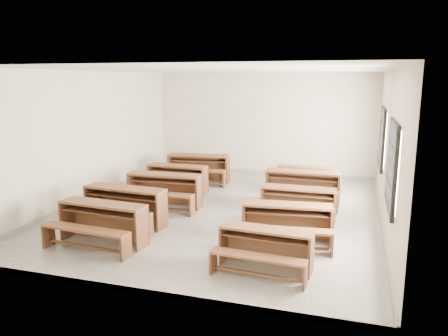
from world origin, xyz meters
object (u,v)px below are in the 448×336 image
(desk_set_0, at_px, (101,220))
(desk_set_6, at_px, (287,221))
(desk_set_3, at_px, (177,177))
(desk_set_8, at_px, (302,185))
(desk_set_4, at_px, (198,166))
(desk_set_5, at_px, (265,246))
(desk_set_2, at_px, (164,188))
(desk_set_1, at_px, (124,204))
(desk_set_9, at_px, (304,177))
(desk_set_7, at_px, (298,201))

(desk_set_0, distance_m, desk_set_6, 3.42)
(desk_set_3, distance_m, desk_set_8, 3.36)
(desk_set_0, distance_m, desk_set_8, 4.93)
(desk_set_4, distance_m, desk_set_8, 3.54)
(desk_set_0, distance_m, desk_set_5, 3.12)
(desk_set_2, height_order, desk_set_4, desk_set_4)
(desk_set_0, height_order, desk_set_4, desk_set_4)
(desk_set_4, bearing_deg, desk_set_1, -97.64)
(desk_set_9, bearing_deg, desk_set_0, -117.77)
(desk_set_0, xyz_separation_m, desk_set_4, (-0.03, 5.18, 0.03))
(desk_set_0, bearing_deg, desk_set_3, 96.54)
(desk_set_1, xyz_separation_m, desk_set_4, (0.10, 4.14, 0.01))
(desk_set_3, height_order, desk_set_9, desk_set_3)
(desk_set_9, bearing_deg, desk_set_6, -83.74)
(desk_set_7, height_order, desk_set_9, desk_set_7)
(desk_set_7, bearing_deg, desk_set_9, 93.86)
(desk_set_4, height_order, desk_set_5, desk_set_4)
(desk_set_8, height_order, desk_set_9, desk_set_8)
(desk_set_5, distance_m, desk_set_9, 5.26)
(desk_set_7, relative_size, desk_set_8, 0.89)
(desk_set_4, height_order, desk_set_7, desk_set_4)
(desk_set_6, distance_m, desk_set_8, 2.72)
(desk_set_2, distance_m, desk_set_9, 3.92)
(desk_set_8, relative_size, desk_set_9, 1.19)
(desk_set_0, xyz_separation_m, desk_set_6, (3.27, 1.03, -0.02))
(desk_set_0, height_order, desk_set_1, desk_set_1)
(desk_set_7, relative_size, desk_set_9, 1.05)
(desk_set_0, distance_m, desk_set_9, 5.91)
(desk_set_1, xyz_separation_m, desk_set_6, (3.40, -0.01, -0.03))
(desk_set_0, bearing_deg, desk_set_4, 94.65)
(desk_set_1, xyz_separation_m, desk_set_2, (0.22, 1.46, -0.00))
(desk_set_0, xyz_separation_m, desk_set_2, (0.09, 2.50, 0.02))
(desk_set_0, height_order, desk_set_5, desk_set_0)
(desk_set_4, bearing_deg, desk_set_2, -93.57)
(desk_set_2, xyz_separation_m, desk_set_5, (3.02, -2.73, -0.07))
(desk_set_2, relative_size, desk_set_5, 1.18)
(desk_set_1, relative_size, desk_set_3, 1.11)
(desk_set_6, xyz_separation_m, desk_set_9, (-0.17, 4.01, -0.05))
(desk_set_9, bearing_deg, desk_set_8, -81.08)
(desk_set_7, height_order, desk_set_8, desk_set_8)
(desk_set_3, bearing_deg, desk_set_8, -0.23)
(desk_set_3, relative_size, desk_set_7, 1.04)
(desk_set_4, xyz_separation_m, desk_set_8, (3.24, -1.43, -0.00))
(desk_set_5, bearing_deg, desk_set_8, 92.75)
(desk_set_2, bearing_deg, desk_set_1, -101.83)
(desk_set_8, bearing_deg, desk_set_7, -85.82)
(desk_set_4, relative_size, desk_set_7, 1.18)
(desk_set_2, xyz_separation_m, desk_set_7, (3.18, -0.07, -0.04))
(desk_set_6, height_order, desk_set_9, desk_set_6)
(desk_set_0, relative_size, desk_set_9, 1.16)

